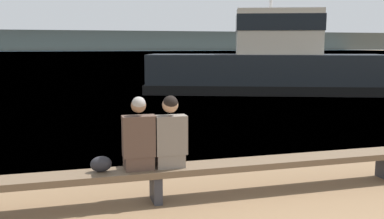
# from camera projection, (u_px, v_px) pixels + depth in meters

# --- Properties ---
(water_surface) EXTENTS (240.00, 240.00, 0.00)m
(water_surface) POSITION_uv_depth(u_px,v_px,m) (80.00, 53.00, 121.78)
(water_surface) COLOR teal
(water_surface) RESTS_ON ground
(far_shoreline) EXTENTS (600.00, 12.00, 7.91)m
(far_shoreline) POSITION_uv_depth(u_px,v_px,m) (77.00, 41.00, 171.71)
(far_shoreline) COLOR #4C4C42
(far_shoreline) RESTS_ON ground
(bench_main) EXTENTS (8.42, 0.47, 0.49)m
(bench_main) POSITION_uv_depth(u_px,v_px,m) (156.00, 174.00, 6.08)
(bench_main) COLOR brown
(bench_main) RESTS_ON ground
(person_left) EXTENTS (0.46, 0.41, 1.03)m
(person_left) POSITION_uv_depth(u_px,v_px,m) (139.00, 139.00, 5.95)
(person_left) COLOR #4C382D
(person_left) RESTS_ON bench_main
(person_right) EXTENTS (0.46, 0.42, 1.04)m
(person_right) POSITION_uv_depth(u_px,v_px,m) (170.00, 136.00, 6.06)
(person_right) COLOR #70665B
(person_right) RESTS_ON bench_main
(shopping_bag) EXTENTS (0.29, 0.17, 0.22)m
(shopping_bag) POSITION_uv_depth(u_px,v_px,m) (101.00, 164.00, 5.88)
(shopping_bag) COLOR #232328
(shopping_bag) RESTS_ON bench_main
(tugboat_red) EXTENTS (11.42, 6.54, 6.19)m
(tugboat_red) POSITION_uv_depth(u_px,v_px,m) (268.00, 67.00, 19.85)
(tugboat_red) COLOR black
(tugboat_red) RESTS_ON water_surface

